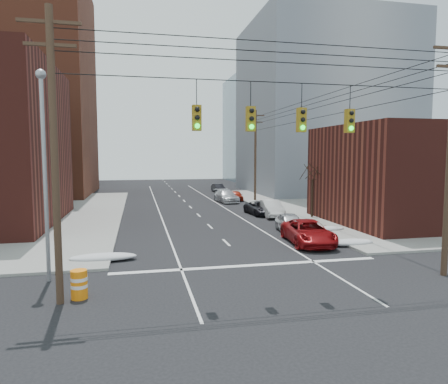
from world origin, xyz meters
name	(u,v)px	position (x,y,z in m)	size (l,w,h in m)	color
ground	(300,315)	(0.00, 0.00, 0.00)	(160.00, 160.00, 0.00)	black
sidewalk_ne	(426,203)	(27.00, 27.00, 0.07)	(40.00, 40.00, 0.15)	gray
building_brick_far	(33,153)	(-26.00, 74.00, 6.00)	(22.00, 18.00, 12.00)	#4F1D17
building_office	(322,110)	(22.00, 44.00, 12.50)	(22.00, 20.00, 25.00)	gray
building_glass	(276,130)	(24.00, 70.00, 11.00)	(20.00, 18.00, 22.00)	gray
building_storefront	(427,175)	(18.00, 16.00, 4.00)	(16.00, 12.00, 8.00)	#4F1D17
utility_pole_left	(54,151)	(-8.50, 3.00, 5.78)	(2.20, 0.28, 11.00)	#473323
utility_pole_far	(255,154)	(8.50, 34.00, 5.78)	(2.20, 0.28, 11.00)	#473323
traffic_signals	(276,118)	(0.10, 2.97, 7.17)	(17.00, 0.42, 2.02)	black
street_light	(44,157)	(-9.50, 6.00, 5.54)	(0.44, 0.44, 9.32)	gray
bare_tree	(312,193)	(9.59, 20.00, 2.32)	(2.09, 2.20, 4.93)	black
snow_nw	(103,257)	(-7.40, 9.00, 0.21)	(3.50, 1.08, 0.42)	silver
snow_ne	(351,242)	(7.40, 9.50, 0.21)	(3.00, 1.08, 0.42)	silver
snow_east_far	(319,229)	(7.40, 14.00, 0.21)	(4.00, 1.08, 0.42)	silver
red_pickup	(308,232)	(5.03, 10.59, 0.74)	(2.47, 5.36, 1.49)	maroon
parked_car_a	(290,223)	(5.27, 14.30, 0.70)	(1.66, 4.12, 1.40)	#B8B9BD
parked_car_b	(271,208)	(6.40, 21.84, 0.75)	(1.59, 4.55, 1.50)	silver
parked_car_c	(260,208)	(5.79, 23.18, 0.62)	(2.04, 4.43, 1.23)	black
parked_car_d	(226,196)	(4.80, 33.63, 0.74)	(2.07, 5.08, 1.47)	silver
parked_car_e	(236,196)	(6.40, 35.18, 0.61)	(1.43, 3.57, 1.22)	maroon
parked_car_f	(218,188)	(6.40, 46.57, 0.64)	(1.35, 3.86, 1.27)	black
lot_car_b	(19,210)	(-15.57, 24.30, 0.92)	(2.55, 5.52, 1.53)	#AFAFB4
lot_car_d	(8,206)	(-17.76, 28.66, 0.77)	(1.46, 3.62, 1.23)	silver
construction_barrel	(79,284)	(-7.85, 3.40, 0.59)	(0.83, 0.83, 1.14)	orange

